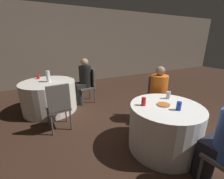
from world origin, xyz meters
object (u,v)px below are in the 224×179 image
at_px(pizza_plate_near, 164,105).
at_px(person_black_shirt, 83,82).
at_px(person_orange_shirt, 158,95).
at_px(soda_can_red, 144,101).
at_px(table_near, 164,127).
at_px(table_far, 49,96).
at_px(chair_near_northeast, 157,95).
at_px(soda_can_silver, 168,95).
at_px(soda_can_blue, 179,106).
at_px(chair_far_east, 89,83).
at_px(bottle_far, 48,76).
at_px(chair_far_south, 59,104).

bearing_deg(pizza_plate_near, person_black_shirt, 103.66).
bearing_deg(person_orange_shirt, soda_can_red, 67.27).
bearing_deg(table_near, person_black_shirt, 103.96).
relative_size(person_orange_shirt, pizza_plate_near, 5.67).
bearing_deg(table_near, table_far, 122.58).
height_order(chair_near_northeast, soda_can_silver, chair_near_northeast).
bearing_deg(table_far, person_orange_shirt, -40.30).
bearing_deg(person_orange_shirt, soda_can_blue, 98.35).
height_order(table_near, soda_can_blue, soda_can_blue).
relative_size(pizza_plate_near, soda_can_blue, 1.68).
relative_size(table_near, chair_far_east, 1.16).
bearing_deg(table_near, soda_can_blue, -76.62).
bearing_deg(chair_near_northeast, table_near, 90.00).
bearing_deg(pizza_plate_near, soda_can_silver, 31.58).
bearing_deg(table_near, chair_near_northeast, 53.84).
bearing_deg(table_far, person_black_shirt, 3.93).
bearing_deg(soda_can_silver, person_black_shirt, 111.17).
bearing_deg(pizza_plate_near, table_far, 122.66).
height_order(table_far, pizza_plate_near, pizza_plate_near).
bearing_deg(bottle_far, table_far, 137.94).
distance_m(chair_far_south, person_orange_shirt, 1.92).
bearing_deg(soda_can_silver, chair_near_northeast, 60.40).
distance_m(table_near, person_black_shirt, 2.39).
bearing_deg(soda_can_red, chair_far_south, 135.84).
height_order(chair_far_east, pizza_plate_near, chair_far_east).
relative_size(table_far, soda_can_red, 10.09).
bearing_deg(person_orange_shirt, chair_far_south, 18.43).
xyz_separation_m(person_black_shirt, bottle_far, (-0.83, -0.09, 0.25)).
xyz_separation_m(chair_near_northeast, chair_far_south, (-1.92, 0.45, 0.00)).
bearing_deg(person_black_shirt, pizza_plate_near, -170.27).
xyz_separation_m(person_orange_shirt, soda_can_silver, (-0.22, -0.43, 0.19)).
height_order(person_orange_shirt, bottle_far, person_orange_shirt).
bearing_deg(chair_far_south, bottle_far, 88.37).
xyz_separation_m(person_black_shirt, person_orange_shirt, (1.04, -1.67, -0.01)).
xyz_separation_m(soda_can_silver, soda_can_blue, (-0.20, -0.37, 0.00)).
distance_m(person_orange_shirt, pizza_plate_near, 0.78).
bearing_deg(soda_can_red, bottle_far, 118.64).
bearing_deg(chair_far_south, soda_can_red, -48.27).
distance_m(pizza_plate_near, soda_can_silver, 0.31).
bearing_deg(chair_far_south, person_orange_shirt, -21.84).
distance_m(soda_can_red, soda_can_silver, 0.53).
xyz_separation_m(table_near, person_orange_shirt, (0.46, 0.64, 0.23)).
relative_size(table_far, soda_can_silver, 10.09).
relative_size(chair_far_south, bottle_far, 3.55).
height_order(chair_far_east, person_orange_shirt, person_orange_shirt).
distance_m(table_near, chair_far_south, 1.84).
distance_m(chair_far_south, soda_can_red, 1.51).
relative_size(chair_near_northeast, pizza_plate_near, 4.51).
xyz_separation_m(table_near, soda_can_blue, (0.04, -0.17, 0.42)).
bearing_deg(pizza_plate_near, chair_near_northeast, 51.18).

